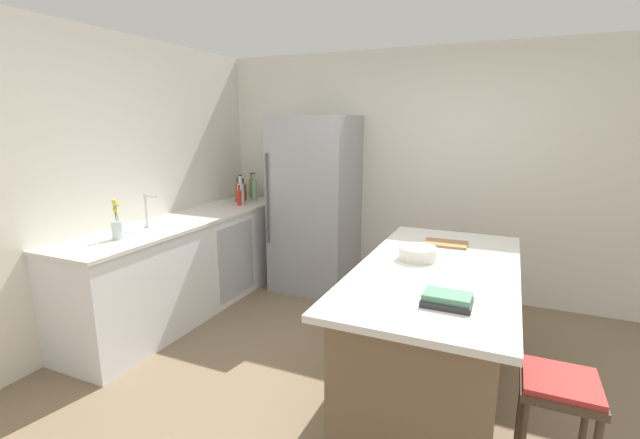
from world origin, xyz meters
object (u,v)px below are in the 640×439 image
(bar_stool, at_px, (559,399))
(whiskey_bottle, at_px, (243,192))
(vinegar_bottle, at_px, (238,193))
(cookbook_stack, at_px, (447,299))
(olive_oil_bottle, at_px, (252,188))
(hot_sauce_bottle, at_px, (239,197))
(refrigerator, at_px, (315,204))
(flower_vase, at_px, (117,227))
(sink_faucet, at_px, (147,210))
(soda_bottle, at_px, (241,192))
(cutting_board, at_px, (446,243))
(gin_bottle, at_px, (254,189))
(kitchen_island, at_px, (434,330))
(mixing_bowl, at_px, (417,253))

(bar_stool, relative_size, whiskey_bottle, 2.42)
(vinegar_bottle, xyz_separation_m, cookbook_stack, (2.65, -1.99, -0.10))
(olive_oil_bottle, xyz_separation_m, hot_sauce_bottle, (0.14, -0.47, -0.03))
(bar_stool, xyz_separation_m, olive_oil_bottle, (-3.20, 2.28, 0.54))
(hot_sauce_bottle, bearing_deg, refrigerator, 20.26)
(flower_vase, height_order, whiskey_bottle, flower_vase)
(sink_faucet, bearing_deg, cookbook_stack, -12.79)
(soda_bottle, bearing_deg, cutting_board, -16.92)
(gin_bottle, distance_m, hot_sauce_bottle, 0.37)
(sink_faucet, distance_m, vinegar_bottle, 1.39)
(gin_bottle, distance_m, vinegar_bottle, 0.22)
(kitchen_island, height_order, cookbook_stack, cookbook_stack)
(bar_stool, xyz_separation_m, hot_sauce_bottle, (-3.06, 1.80, 0.51))
(vinegar_bottle, xyz_separation_m, cutting_board, (2.48, -0.82, -0.12))
(soda_bottle, bearing_deg, mixing_bowl, -27.84)
(whiskey_bottle, xyz_separation_m, soda_bottle, (0.11, -0.20, 0.03))
(olive_oil_bottle, height_order, gin_bottle, gin_bottle)
(vinegar_bottle, distance_m, cookbook_stack, 3.32)
(olive_oil_bottle, bearing_deg, soda_bottle, -75.15)
(olive_oil_bottle, xyz_separation_m, cutting_board, (2.47, -1.11, -0.13))
(mixing_bowl, bearing_deg, cutting_board, 74.67)
(cookbook_stack, bearing_deg, mixing_bowl, 112.75)
(mixing_bowl, relative_size, cutting_board, 0.80)
(flower_vase, height_order, cookbook_stack, flower_vase)
(sink_faucet, bearing_deg, flower_vase, -79.16)
(bar_stool, height_order, cookbook_stack, cookbook_stack)
(kitchen_island, distance_m, refrigerator, 2.22)
(flower_vase, height_order, soda_bottle, soda_bottle)
(cutting_board, bearing_deg, bar_stool, -58.11)
(gin_bottle, relative_size, vinegar_bottle, 1.17)
(soda_bottle, bearing_deg, whiskey_bottle, 118.07)
(kitchen_island, distance_m, whiskey_bottle, 2.97)
(sink_faucet, relative_size, cutting_board, 0.92)
(soda_bottle, xyz_separation_m, cookbook_stack, (2.54, -1.89, -0.12))
(vinegar_bottle, height_order, cutting_board, vinegar_bottle)
(whiskey_bottle, relative_size, vinegar_bottle, 0.95)
(olive_oil_bottle, bearing_deg, vinegar_bottle, -92.03)
(whiskey_bottle, height_order, hot_sauce_bottle, whiskey_bottle)
(mixing_bowl, bearing_deg, soda_bottle, 152.16)
(refrigerator, bearing_deg, bar_stool, -42.82)
(hot_sauce_bottle, height_order, mixing_bowl, hot_sauce_bottle)
(soda_bottle, distance_m, cookbook_stack, 3.17)
(refrigerator, height_order, flower_vase, refrigerator)
(flower_vase, distance_m, whiskey_bottle, 1.88)
(olive_oil_bottle, bearing_deg, gin_bottle, -45.15)
(flower_vase, bearing_deg, hot_sauce_bottle, 87.69)
(bar_stool, bearing_deg, vinegar_bottle, 148.24)
(flower_vase, distance_m, vinegar_bottle, 1.78)
(soda_bottle, height_order, cutting_board, soda_bottle)
(refrigerator, distance_m, flower_vase, 2.08)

